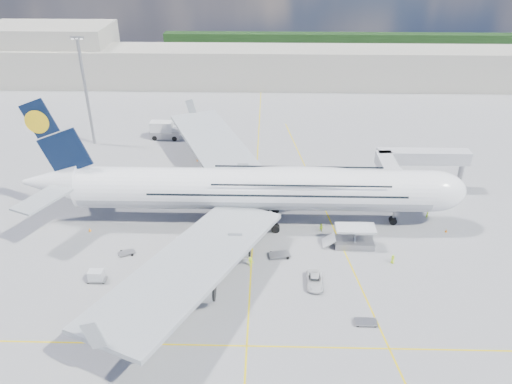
{
  "coord_description": "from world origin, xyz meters",
  "views": [
    {
      "loc": [
        2.38,
        -66.58,
        48.1
      ],
      "look_at": [
        0.47,
        8.0,
        7.24
      ],
      "focal_mm": 35.0,
      "sensor_mm": 36.0,
      "label": 1
    }
  ],
  "objects_px": {
    "cone_wing_left_outer": "(197,160)",
    "cargo_loader": "(353,239)",
    "dolly_nose_far": "(366,322)",
    "dolly_back": "(127,253)",
    "cone_wing_left_inner": "(182,176)",
    "catering_truck_inner": "(237,179)",
    "cone_tail": "(90,230)",
    "cone_wing_right_outer": "(150,289)",
    "dolly_row_b": "(183,245)",
    "dolly_nose_near": "(279,255)",
    "crew_nose": "(427,214)",
    "crew_wing": "(212,237)",
    "crew_loader": "(321,228)",
    "light_mast": "(86,91)",
    "dolly_row_a": "(96,276)",
    "airliner": "(255,188)",
    "catering_truck_outer": "(165,131)",
    "crew_tug": "(250,262)",
    "dolly_row_c": "(211,252)",
    "crew_van": "(393,259)",
    "jet_bridge": "(410,163)",
    "service_van": "(315,281)",
    "baggage_tug": "(214,273)",
    "cone_nose": "(446,231)",
    "cone_wing_right_inner": "(208,288)"
  },
  "relations": [
    {
      "from": "cone_wing_left_outer",
      "to": "cone_wing_right_outer",
      "type": "relative_size",
      "value": 1.14
    },
    {
      "from": "crew_nose",
      "to": "crew_wing",
      "type": "bearing_deg",
      "value": 151.08
    },
    {
      "from": "cone_wing_left_outer",
      "to": "cargo_loader",
      "type": "bearing_deg",
      "value": -47.05
    },
    {
      "from": "catering_truck_inner",
      "to": "dolly_row_c",
      "type": "bearing_deg",
      "value": -107.08
    },
    {
      "from": "airliner",
      "to": "baggage_tug",
      "type": "height_order",
      "value": "airliner"
    },
    {
      "from": "crew_loader",
      "to": "cone_wing_left_outer",
      "type": "xyz_separation_m",
      "value": [
        -25.42,
        28.49,
        -0.5
      ]
    },
    {
      "from": "cone_wing_left_outer",
      "to": "dolly_row_b",
      "type": "bearing_deg",
      "value": -86.45
    },
    {
      "from": "cargo_loader",
      "to": "catering_truck_outer",
      "type": "xyz_separation_m",
      "value": [
        -39.93,
        45.44,
        0.84
      ]
    },
    {
      "from": "jet_bridge",
      "to": "service_van",
      "type": "relative_size",
      "value": 3.72
    },
    {
      "from": "dolly_nose_near",
      "to": "crew_wing",
      "type": "height_order",
      "value": "crew_wing"
    },
    {
      "from": "dolly_row_a",
      "to": "cone_wing_left_inner",
      "type": "distance_m",
      "value": 35.83
    },
    {
      "from": "crew_loader",
      "to": "cone_wing_right_outer",
      "type": "height_order",
      "value": "crew_loader"
    },
    {
      "from": "light_mast",
      "to": "dolly_row_a",
      "type": "height_order",
      "value": "light_mast"
    },
    {
      "from": "dolly_row_b",
      "to": "dolly_back",
      "type": "distance_m",
      "value": 9.2
    },
    {
      "from": "dolly_nose_near",
      "to": "catering_truck_inner",
      "type": "relative_size",
      "value": 0.49
    },
    {
      "from": "cone_wing_right_inner",
      "to": "dolly_row_b",
      "type": "bearing_deg",
      "value": 118.01
    },
    {
      "from": "catering_truck_outer",
      "to": "cone_nose",
      "type": "distance_m",
      "value": 70.09
    },
    {
      "from": "cone_nose",
      "to": "dolly_nose_far",
      "type": "bearing_deg",
      "value": -127.77
    },
    {
      "from": "cargo_loader",
      "to": "airliner",
      "type": "bearing_deg",
      "value": 156.77
    },
    {
      "from": "dolly_nose_near",
      "to": "cone_wing_right_inner",
      "type": "bearing_deg",
      "value": -153.24
    },
    {
      "from": "dolly_nose_far",
      "to": "dolly_back",
      "type": "bearing_deg",
      "value": 157.83
    },
    {
      "from": "airliner",
      "to": "dolly_row_a",
      "type": "xyz_separation_m",
      "value": [
        -23.49,
        -17.5,
        -5.86
      ]
    },
    {
      "from": "catering_truck_outer",
      "to": "crew_tug",
      "type": "height_order",
      "value": "catering_truck_outer"
    },
    {
      "from": "cargo_loader",
      "to": "cone_wing_right_inner",
      "type": "xyz_separation_m",
      "value": [
        -22.95,
        -11.96,
        -0.94
      ]
    },
    {
      "from": "cone_wing_right_outer",
      "to": "airliner",
      "type": "bearing_deg",
      "value": 52.35
    },
    {
      "from": "dolly_row_a",
      "to": "baggage_tug",
      "type": "height_order",
      "value": "baggage_tug"
    },
    {
      "from": "airliner",
      "to": "cargo_loader",
      "type": "xyz_separation_m",
      "value": [
        16.56,
        -7.11,
        -5.62
      ]
    },
    {
      "from": "dolly_back",
      "to": "crew_wing",
      "type": "xyz_separation_m",
      "value": [
        13.57,
        4.11,
        0.59
      ]
    },
    {
      "from": "dolly_row_b",
      "to": "crew_loader",
      "type": "bearing_deg",
      "value": 20.87
    },
    {
      "from": "cone_wing_right_outer",
      "to": "crew_wing",
      "type": "bearing_deg",
      "value": 59.0
    },
    {
      "from": "cone_wing_right_inner",
      "to": "cone_tail",
      "type": "height_order",
      "value": "cone_wing_right_inner"
    },
    {
      "from": "dolly_row_b",
      "to": "dolly_nose_near",
      "type": "bearing_deg",
      "value": 1.06
    },
    {
      "from": "jet_bridge",
      "to": "cone_wing_right_outer",
      "type": "xyz_separation_m",
      "value": [
        -44.55,
        -30.38,
        -6.59
      ]
    },
    {
      "from": "baggage_tug",
      "to": "catering_truck_inner",
      "type": "bearing_deg",
      "value": 76.88
    },
    {
      "from": "airliner",
      "to": "cone_wing_left_inner",
      "type": "height_order",
      "value": "airliner"
    },
    {
      "from": "crew_van",
      "to": "cone_wing_right_outer",
      "type": "xyz_separation_m",
      "value": [
        -37.18,
        -7.61,
        -0.51
      ]
    },
    {
      "from": "dolly_row_b",
      "to": "cone_nose",
      "type": "height_order",
      "value": "dolly_row_b"
    },
    {
      "from": "dolly_row_b",
      "to": "crew_loader",
      "type": "height_order",
      "value": "dolly_row_b"
    },
    {
      "from": "cone_tail",
      "to": "cone_wing_right_outer",
      "type": "bearing_deg",
      "value": -48.16
    },
    {
      "from": "dolly_row_b",
      "to": "cone_wing_right_outer",
      "type": "bearing_deg",
      "value": -102.12
    },
    {
      "from": "dolly_row_c",
      "to": "cone_wing_right_outer",
      "type": "height_order",
      "value": "dolly_row_c"
    },
    {
      "from": "crew_wing",
      "to": "catering_truck_inner",
      "type": "bearing_deg",
      "value": -14.03
    },
    {
      "from": "dolly_row_b",
      "to": "dolly_nose_near",
      "type": "relative_size",
      "value": 0.94
    },
    {
      "from": "cone_wing_left_inner",
      "to": "catering_truck_inner",
      "type": "bearing_deg",
      "value": -20.74
    },
    {
      "from": "catering_truck_outer",
      "to": "crew_van",
      "type": "height_order",
      "value": "catering_truck_outer"
    },
    {
      "from": "catering_truck_outer",
      "to": "crew_tug",
      "type": "relative_size",
      "value": 4.6
    },
    {
      "from": "dolly_row_a",
      "to": "cone_nose",
      "type": "xyz_separation_m",
      "value": [
        57.04,
        14.98,
        -0.74
      ]
    },
    {
      "from": "crew_loader",
      "to": "cone_tail",
      "type": "xyz_separation_m",
      "value": [
        -40.58,
        -0.87,
        -0.5
      ]
    },
    {
      "from": "crew_van",
      "to": "cone_wing_left_inner",
      "type": "bearing_deg",
      "value": 15.63
    },
    {
      "from": "crew_tug",
      "to": "dolly_nose_near",
      "type": "bearing_deg",
      "value": 30.67
    }
  ]
}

